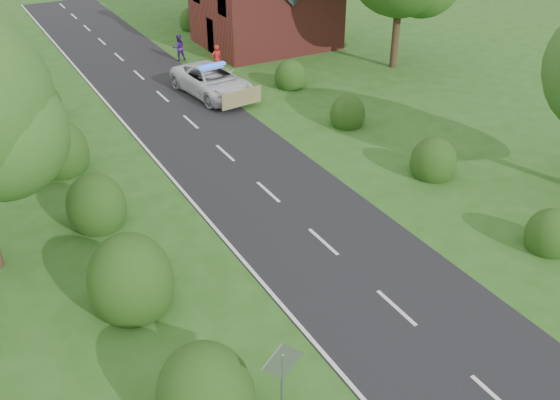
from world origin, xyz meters
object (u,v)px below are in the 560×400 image
pedestrian_red (217,60)px  pedestrian_purple (179,48)px  road_sign (282,373)px  police_van (213,81)px

pedestrian_red → pedestrian_purple: (-0.97, 3.55, -0.06)m
road_sign → police_van: 22.21m
road_sign → pedestrian_red: bearing=69.2°
police_van → pedestrian_purple: 6.68m
road_sign → pedestrian_red: (9.13, 23.99, -0.79)m
pedestrian_purple → police_van: bearing=90.9°
road_sign → police_van: size_ratio=0.43×
police_van → pedestrian_purple: size_ratio=3.69×
road_sign → police_van: (7.50, 20.89, -0.87)m
police_van → pedestrian_red: 3.50m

